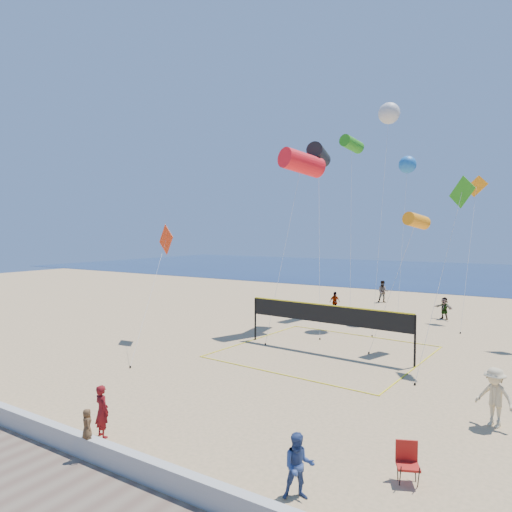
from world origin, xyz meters
The scene contains 21 objects.
ground centered at (0.00, 0.00, 0.00)m, with size 120.00×120.00×0.00m, color tan.
ocean centered at (0.00, 62.00, 0.01)m, with size 140.00×50.00×0.03m, color #10224B.
seawall centered at (0.00, -3.00, 0.30)m, with size 32.00×0.30×0.60m, color #B6B7B2.
woman centered at (-2.44, -1.93, 0.79)m, with size 0.57×0.38×1.58m, color #630D11.
toddler centered at (-1.63, -3.07, 1.00)m, with size 0.39×0.25×0.80m, color brown.
bystander_a centered at (3.99, -1.63, 0.77)m, with size 0.75×0.58×1.53m, color #32477D.
bystander_b centered at (7.45, 5.18, 0.94)m, with size 1.21×0.70×1.87m, color #CFB98A.
far_person_0 centered at (-4.81, 21.85, 0.78)m, with size 0.92×0.38×1.57m, color gray.
far_person_1 centered at (2.84, 23.29, 0.78)m, with size 1.44×0.46×1.56m, color gray.
far_person_3 centered at (-3.08, 28.57, 0.95)m, with size 0.93×0.72×1.91m, color gray.
camp_chair centered at (5.93, 0.43, 0.56)m, with size 0.68×0.78×1.09m.
volleyball_net centered at (-0.67, 10.66, 1.69)m, with size 9.79×9.66×2.46m.
kite_0 centered at (-4.22, 14.91, 10.45)m, with size 2.27×6.39×11.29m.
kite_1 centered at (-4.05, 17.06, 11.22)m, with size 2.81×5.50×11.91m.
kite_2 centered at (3.02, 13.69, 6.72)m, with size 2.33×3.19×7.19m.
kite_3 centered at (-9.51, 8.27, 5.47)m, with size 3.47×5.52×6.59m.
kite_4 centered at (5.40, 11.32, 7.43)m, with size 1.70×4.21×8.66m.
kite_6 centered at (-0.18, 19.56, 13.93)m, with size 1.55×5.15×14.63m.
kite_7 centered at (0.55, 21.63, 10.79)m, with size 1.37×4.80×11.39m.
kite_8 centered at (-3.46, 21.54, 12.58)m, with size 1.84×4.30×13.19m.
kite_9 centered at (4.61, 23.79, 8.67)m, with size 1.49×5.43×10.05m.
Camera 1 is at (8.59, -10.79, 6.14)m, focal length 32.00 mm.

